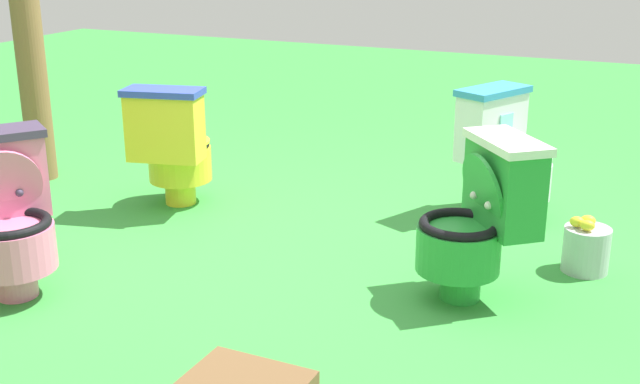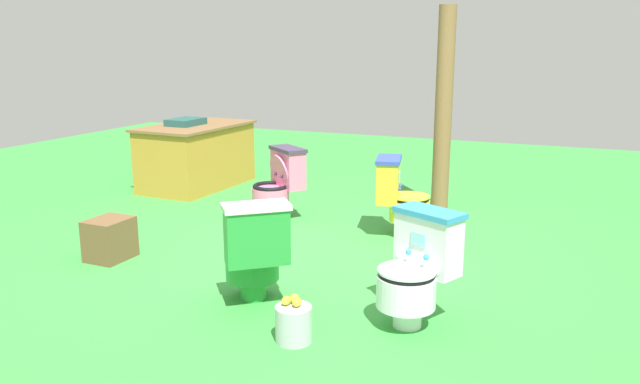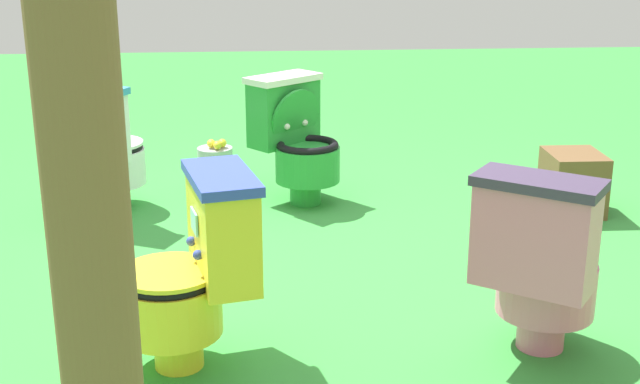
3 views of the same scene
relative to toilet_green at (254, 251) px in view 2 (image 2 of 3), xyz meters
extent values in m
plane|color=green|center=(0.95, 0.09, -0.37)|extent=(14.00, 14.00, 0.00)
cylinder|color=green|center=(0.06, 0.05, -0.30)|extent=(0.25, 0.25, 0.14)
cylinder|color=green|center=(0.07, 0.06, -0.13)|extent=(0.52, 0.52, 0.20)
torus|color=black|center=(0.07, 0.06, -0.02)|extent=(0.50, 0.50, 0.04)
cylinder|color=white|center=(0.07, 0.06, -0.07)|extent=(0.34, 0.34, 0.01)
cube|color=green|center=(-0.08, -0.07, 0.13)|extent=(0.41, 0.44, 0.37)
cube|color=white|center=(-0.08, -0.07, 0.33)|extent=(0.44, 0.47, 0.04)
cube|color=#8CE0E5|center=(0.00, 0.00, 0.18)|extent=(0.08, 0.09, 0.08)
cylinder|color=green|center=(-0.01, 0.00, 0.12)|extent=(0.29, 0.33, 0.35)
sphere|color=white|center=(-0.05, 0.05, 0.08)|extent=(0.04, 0.04, 0.04)
sphere|color=white|center=(0.04, -0.05, 0.08)|extent=(0.04, 0.04, 0.04)
cylinder|color=yellow|center=(1.91, -0.53, -0.30)|extent=(0.22, 0.22, 0.14)
cylinder|color=yellow|center=(1.92, -0.55, -0.13)|extent=(0.44, 0.44, 0.20)
torus|color=black|center=(1.92, -0.55, -0.02)|extent=(0.43, 0.43, 0.04)
cylinder|color=#3347B2|center=(1.92, -0.55, -0.07)|extent=(0.29, 0.29, 0.01)
cube|color=yellow|center=(1.87, -0.36, 0.13)|extent=(0.44, 0.28, 0.37)
cube|color=#3347B2|center=(1.87, -0.36, 0.33)|extent=(0.47, 0.31, 0.04)
cube|color=#8CE0E5|center=(1.89, -0.46, 0.18)|extent=(0.11, 0.03, 0.08)
cylinder|color=yellow|center=(1.92, -0.55, 0.00)|extent=(0.43, 0.43, 0.02)
sphere|color=#3347B2|center=(1.96, -0.45, 0.08)|extent=(0.04, 0.04, 0.04)
sphere|color=#3347B2|center=(1.83, -0.48, 0.08)|extent=(0.04, 0.04, 0.04)
cylinder|color=pink|center=(1.87, 0.84, -0.30)|extent=(0.25, 0.25, 0.14)
cylinder|color=pink|center=(1.86, 0.85, -0.13)|extent=(0.52, 0.52, 0.20)
torus|color=black|center=(1.86, 0.85, -0.02)|extent=(0.49, 0.49, 0.04)
cylinder|color=#3F334C|center=(1.86, 0.85, -0.07)|extent=(0.34, 0.34, 0.01)
cube|color=pink|center=(2.02, 0.73, 0.13)|extent=(0.39, 0.44, 0.37)
cube|color=#3F334C|center=(2.02, 0.73, 0.33)|extent=(0.43, 0.48, 0.04)
cube|color=#8CE0E5|center=(1.94, 0.79, 0.18)|extent=(0.07, 0.09, 0.08)
cylinder|color=pink|center=(1.94, 0.79, 0.12)|extent=(0.28, 0.34, 0.35)
sphere|color=#3F334C|center=(1.89, 0.74, 0.08)|extent=(0.04, 0.04, 0.04)
sphere|color=#3F334C|center=(1.98, 0.85, 0.08)|extent=(0.04, 0.04, 0.04)
cylinder|color=white|center=(0.05, -1.06, -0.30)|extent=(0.24, 0.24, 0.14)
cylinder|color=white|center=(0.03, -1.05, -0.13)|extent=(0.49, 0.49, 0.20)
torus|color=black|center=(0.03, -1.05, -0.02)|extent=(0.47, 0.47, 0.04)
cylinder|color=#338CBF|center=(0.03, -1.05, -0.07)|extent=(0.32, 0.32, 0.01)
cube|color=white|center=(0.22, -1.13, 0.13)|extent=(0.35, 0.45, 0.37)
cube|color=#338CBF|center=(0.22, -1.13, 0.33)|extent=(0.38, 0.48, 0.04)
cube|color=#8CE0E5|center=(0.12, -1.09, 0.18)|extent=(0.05, 0.10, 0.08)
cylinder|color=white|center=(0.03, -1.05, 0.00)|extent=(0.48, 0.48, 0.02)
sphere|color=#338CBF|center=(0.09, -1.15, 0.08)|extent=(0.04, 0.04, 0.04)
sphere|color=#338CBF|center=(0.15, -1.02, 0.08)|extent=(0.04, 0.04, 0.04)
cube|color=#B7842D|center=(2.87, 2.40, 0.00)|extent=(1.43, 0.86, 0.74)
cube|color=brown|center=(2.87, 2.40, 0.38)|extent=(1.50, 0.92, 0.03)
cube|color=#23514C|center=(2.78, 2.48, 0.44)|extent=(0.45, 0.33, 0.08)
cylinder|color=brown|center=(3.01, -0.59, 0.68)|extent=(0.18, 0.18, 2.11)
cube|color=brown|center=(0.32, 1.53, -0.20)|extent=(0.36, 0.30, 0.34)
cylinder|color=#B7B7BF|center=(-0.41, -0.49, -0.26)|extent=(0.22, 0.22, 0.22)
ellipsoid|color=yellow|center=(-0.36, -0.47, -0.12)|extent=(0.07, 0.05, 0.05)
ellipsoid|color=yellow|center=(-0.41, -0.44, -0.12)|extent=(0.07, 0.05, 0.05)
ellipsoid|color=yellow|center=(-0.41, -0.51, -0.12)|extent=(0.07, 0.05, 0.05)
camera|label=1|loc=(-0.72, 3.30, 1.23)|focal=45.53mm
camera|label=2|loc=(-3.51, -1.99, 1.36)|focal=35.19mm
camera|label=3|loc=(4.73, -0.24, 1.19)|focal=47.61mm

